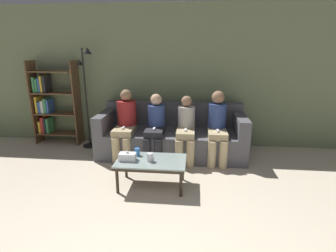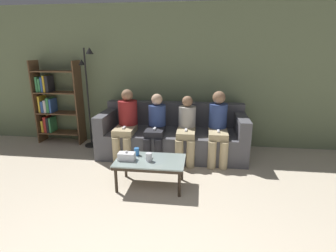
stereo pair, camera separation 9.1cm
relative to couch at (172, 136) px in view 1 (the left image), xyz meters
name	(u,v)px [view 1 (the left image)]	position (x,y,z in m)	size (l,w,h in m)	color
wall_back	(175,77)	(0.00, 0.55, 0.98)	(12.00, 0.06, 2.60)	#707F5B
couch	(172,136)	(0.00, 0.00, 0.00)	(2.51, 0.96, 0.87)	#515156
coffee_table	(151,163)	(-0.16, -1.23, 0.03)	(0.92, 0.54, 0.39)	#8C9E99
cup_near_left	(137,152)	(-0.38, -1.09, 0.12)	(0.07, 0.07, 0.10)	#3372BF
cup_near_right	(150,157)	(-0.17, -1.27, 0.12)	(0.08, 0.08, 0.11)	silver
tissue_box	(127,157)	(-0.47, -1.27, 0.12)	(0.22, 0.12, 0.13)	white
game_remote	(151,159)	(-0.16, -1.23, 0.08)	(0.04, 0.15, 0.02)	white
bookshelf	(51,104)	(-2.39, 0.32, 0.48)	(0.88, 0.32, 1.61)	brown
standing_lamp	(86,88)	(-1.58, 0.18, 0.81)	(0.31, 0.26, 1.84)	black
seated_person_left_end	(126,122)	(-0.77, -0.22, 0.30)	(0.33, 0.67, 1.15)	tan
seated_person_mid_left	(155,125)	(-0.26, -0.24, 0.26)	(0.31, 0.65, 1.09)	#28282D
seated_person_mid_right	(186,127)	(0.26, -0.25, 0.25)	(0.31, 0.67, 1.06)	tan
seated_person_right_end	(217,125)	(0.77, -0.23, 0.30)	(0.31, 0.66, 1.15)	tan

